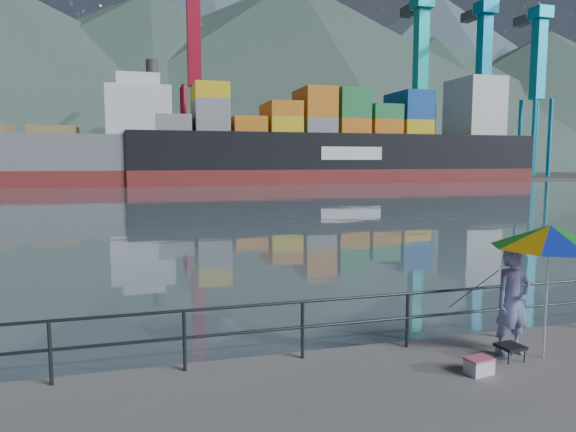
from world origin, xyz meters
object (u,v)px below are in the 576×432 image
object	(u,v)px
bulk_carrier	(24,156)
container_ship	(348,146)
fisherman	(513,301)
cooler_bag	(479,367)
beach_umbrella	(550,237)

from	to	relation	value
bulk_carrier	container_ship	world-z (taller)	container_ship
fisherman	cooler_bag	distance (m)	1.48
fisherman	container_ship	world-z (taller)	container_ship
bulk_carrier	container_ship	distance (m)	48.92
bulk_carrier	container_ship	size ratio (longest dim) A/B	0.83
fisherman	bulk_carrier	distance (m)	75.57
fisherman	cooler_bag	size ratio (longest dim) A/B	4.60
beach_umbrella	bulk_carrier	size ratio (longest dim) A/B	0.04
fisherman	container_ship	size ratio (longest dim) A/B	0.03
bulk_carrier	fisherman	bearing A→B (deg)	-72.64
beach_umbrella	cooler_bag	distance (m)	2.52
fisherman	container_ship	distance (m)	77.18
container_ship	cooler_bag	bearing A→B (deg)	-110.61
container_ship	bulk_carrier	bearing A→B (deg)	-179.64
beach_umbrella	cooler_bag	xyz separation A→B (m)	(-1.50, -0.29, -2.01)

